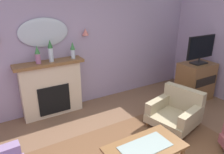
# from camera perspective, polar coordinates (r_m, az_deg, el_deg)

# --- Properties ---
(wall_back) EXTENTS (6.91, 0.10, 2.72)m
(wall_back) POSITION_cam_1_polar(r_m,az_deg,el_deg) (4.77, -8.55, 8.39)
(wall_back) COLOR #9E8CA8
(wall_back) RESTS_ON ground
(fireplace) EXTENTS (1.36, 0.36, 1.16)m
(fireplace) POSITION_cam_1_polar(r_m,az_deg,el_deg) (4.58, -15.81, -3.11)
(fireplace) COLOR beige
(fireplace) RESTS_ON ground
(mantel_vase_centre) EXTENTS (0.10, 0.10, 0.35)m
(mantel_vase_centre) POSITION_cam_1_polar(r_m,az_deg,el_deg) (4.27, -19.29, 5.68)
(mantel_vase_centre) COLOR #9E6084
(mantel_vase_centre) RESTS_ON fireplace
(mantel_vase_right) EXTENTS (0.10, 0.10, 0.43)m
(mantel_vase_right) POSITION_cam_1_polar(r_m,az_deg,el_deg) (4.31, -16.12, 6.86)
(mantel_vase_right) COLOR silver
(mantel_vase_right) RESTS_ON fireplace
(mantel_vase_left) EXTENTS (0.10, 0.10, 0.35)m
(mantel_vase_left) POSITION_cam_1_polar(r_m,az_deg,el_deg) (4.45, -10.47, 7.25)
(mantel_vase_left) COLOR silver
(mantel_vase_left) RESTS_ON fireplace
(wall_mirror) EXTENTS (0.96, 0.06, 0.56)m
(wall_mirror) POSITION_cam_1_polar(r_m,az_deg,el_deg) (4.40, -17.79, 11.26)
(wall_mirror) COLOR #B2BCC6
(wall_sconce_right) EXTENTS (0.14, 0.14, 0.14)m
(wall_sconce_right) POSITION_cam_1_polar(r_m,az_deg,el_deg) (4.63, -7.14, 11.87)
(wall_sconce_right) COLOR #D17066
(coffee_table) EXTENTS (1.10, 0.60, 0.45)m
(coffee_table) POSITION_cam_1_polar(r_m,az_deg,el_deg) (3.14, 8.81, -18.66)
(coffee_table) COLOR brown
(coffee_table) RESTS_ON ground
(armchair_near_fireplace) EXTENTS (0.98, 0.97, 0.71)m
(armchair_near_fireplace) POSITION_cam_1_polar(r_m,az_deg,el_deg) (4.33, 16.78, -8.62)
(armchair_near_fireplace) COLOR tan
(armchair_near_fireplace) RESTS_ON ground
(tv_cabinet) EXTENTS (0.80, 0.57, 0.90)m
(tv_cabinet) POSITION_cam_1_polar(r_m,az_deg,el_deg) (5.51, 21.37, -1.04)
(tv_cabinet) COLOR brown
(tv_cabinet) RESTS_ON ground
(tv_flatscreen) EXTENTS (0.84, 0.24, 0.65)m
(tv_flatscreen) POSITION_cam_1_polar(r_m,az_deg,el_deg) (5.27, 22.67, 6.94)
(tv_flatscreen) COLOR black
(tv_flatscreen) RESTS_ON tv_cabinet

